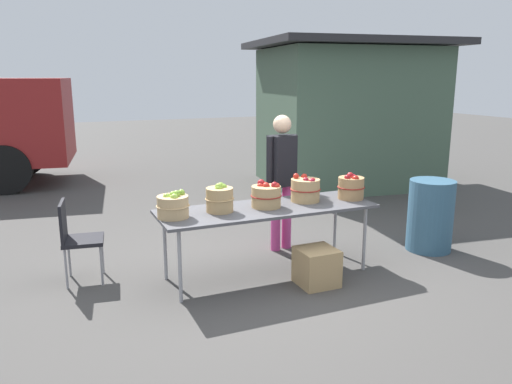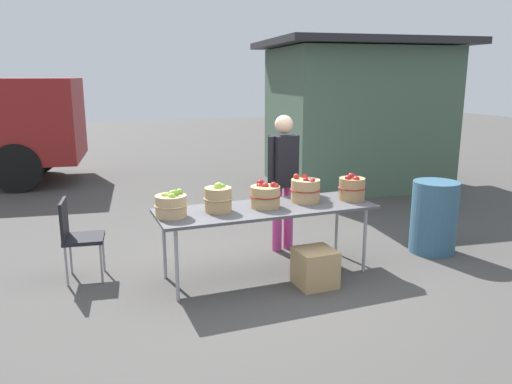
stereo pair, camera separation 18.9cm
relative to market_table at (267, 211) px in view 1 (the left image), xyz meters
name	(u,v)px [view 1 (the left image)]	position (x,y,z in m)	size (l,w,h in m)	color
ground_plane	(267,274)	(0.00, 0.00, -0.71)	(40.00, 40.00, 0.00)	#474442
market_table	(267,211)	(0.00, 0.00, 0.00)	(2.30, 0.76, 0.75)	#4C4C51
apple_basket_green_0	(173,206)	(-1.00, 0.01, 0.16)	(0.32, 0.32, 0.27)	tan
apple_basket_green_1	(220,199)	(-0.51, 0.03, 0.17)	(0.29, 0.29, 0.30)	tan
apple_basket_red_0	(266,195)	(0.00, 0.02, 0.16)	(0.33, 0.33, 0.28)	tan
apple_basket_red_1	(305,189)	(0.49, 0.08, 0.17)	(0.34, 0.34, 0.30)	tan
apple_basket_red_2	(351,187)	(1.01, -0.02, 0.17)	(0.31, 0.31, 0.30)	#A87F51
vendor_adult	(282,172)	(0.50, 0.69, 0.26)	(0.43, 0.27, 1.65)	#CC3F8C
food_kiosk	(347,113)	(3.40, 3.73, 0.67)	(3.83, 3.31, 2.74)	#47604C
folding_chair	(75,235)	(-1.88, 0.61, -0.20)	(0.45, 0.45, 0.86)	black
trash_barrel	(430,215)	(2.16, -0.05, -0.27)	(0.54, 0.54, 0.87)	#335972
produce_crate	(317,267)	(0.36, -0.44, -0.52)	(0.38, 0.38, 0.38)	tan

